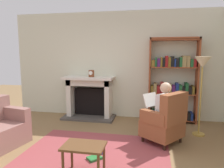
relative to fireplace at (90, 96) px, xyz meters
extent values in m
plane|color=olive|center=(0.70, -2.30, -0.57)|extent=(14.00, 14.00, 0.00)
cube|color=beige|center=(0.70, 0.25, 0.78)|extent=(5.60, 0.10, 2.70)
cube|color=#963F43|center=(0.70, -2.00, -0.56)|extent=(2.40, 1.80, 0.01)
cube|color=#4C4742|center=(0.00, -0.12, -0.54)|extent=(1.32, 0.64, 0.05)
cube|color=black|center=(0.00, 0.10, -0.17)|extent=(0.80, 0.20, 0.70)
cube|color=silver|center=(-0.50, -0.02, -0.06)|extent=(0.12, 0.44, 1.01)
cube|color=silver|center=(0.50, -0.02, -0.06)|extent=(0.12, 0.44, 1.01)
cube|color=silver|center=(0.00, -0.02, 0.36)|extent=(1.12, 0.44, 0.16)
cube|color=silver|center=(0.00, -0.08, 0.47)|extent=(1.28, 0.56, 0.06)
cylinder|color=brown|center=(0.08, -0.10, 0.58)|extent=(0.14, 0.14, 0.17)
cylinder|color=white|center=(0.08, -0.16, 0.60)|extent=(0.10, 0.01, 0.10)
cube|color=brown|center=(1.52, 0.04, 0.44)|extent=(0.04, 0.32, 2.02)
cube|color=brown|center=(2.61, 0.04, 0.44)|extent=(0.04, 0.32, 2.02)
cube|color=brown|center=(2.06, 0.04, 1.43)|extent=(1.14, 0.32, 0.04)
cube|color=brown|center=(2.06, 0.04, -0.51)|extent=(1.10, 0.32, 0.02)
cube|color=black|center=(1.57, 0.03, -0.40)|extent=(0.04, 0.26, 0.20)
cube|color=#1E592D|center=(1.62, 0.03, -0.39)|extent=(0.05, 0.26, 0.20)
cube|color=#1E592D|center=(1.69, 0.03, -0.40)|extent=(0.08, 0.26, 0.18)
cube|color=#4C1E59|center=(1.78, 0.03, -0.38)|extent=(0.09, 0.26, 0.23)
cube|color=#4C1E59|center=(1.87, 0.03, -0.38)|extent=(0.07, 0.26, 0.23)
cube|color=brown|center=(1.94, 0.03, -0.40)|extent=(0.04, 0.26, 0.19)
cube|color=#1E592D|center=(2.01, 0.03, -0.38)|extent=(0.08, 0.26, 0.22)
cube|color=navy|center=(2.08, 0.03, -0.38)|extent=(0.05, 0.26, 0.24)
cube|color=#997F4C|center=(2.14, 0.03, -0.40)|extent=(0.07, 0.26, 0.20)
cube|color=black|center=(2.22, 0.03, -0.37)|extent=(0.09, 0.26, 0.25)
cube|color=navy|center=(2.31, 0.03, -0.38)|extent=(0.09, 0.26, 0.22)
cube|color=maroon|center=(2.39, 0.03, -0.41)|extent=(0.06, 0.26, 0.17)
cube|color=black|center=(2.46, 0.03, -0.41)|extent=(0.06, 0.26, 0.17)
cube|color=navy|center=(2.52, 0.03, -0.41)|extent=(0.05, 0.26, 0.18)
cube|color=brown|center=(2.06, 0.04, 0.13)|extent=(1.10, 0.32, 0.02)
cube|color=brown|center=(1.58, 0.03, 0.22)|extent=(0.06, 0.26, 0.17)
cube|color=#997F4C|center=(1.65, 0.03, 0.25)|extent=(0.07, 0.26, 0.23)
cube|color=maroon|center=(1.73, 0.03, 0.22)|extent=(0.07, 0.26, 0.17)
cube|color=maroon|center=(1.82, 0.03, 0.27)|extent=(0.07, 0.26, 0.26)
cube|color=#997F4C|center=(1.90, 0.03, 0.22)|extent=(0.08, 0.26, 0.16)
cube|color=#997F4C|center=(1.99, 0.03, 0.25)|extent=(0.08, 0.26, 0.23)
cube|color=#4C1E59|center=(2.08, 0.03, 0.24)|extent=(0.07, 0.26, 0.20)
cube|color=navy|center=(2.16, 0.03, 0.26)|extent=(0.07, 0.26, 0.24)
cube|color=#1E592D|center=(2.24, 0.03, 0.24)|extent=(0.07, 0.26, 0.21)
cube|color=black|center=(2.31, 0.03, 0.22)|extent=(0.07, 0.26, 0.16)
cube|color=#1E592D|center=(2.38, 0.03, 0.27)|extent=(0.07, 0.26, 0.25)
cube|color=black|center=(2.45, 0.03, 0.22)|extent=(0.07, 0.26, 0.17)
cube|color=brown|center=(2.52, 0.03, 0.23)|extent=(0.05, 0.26, 0.19)
cube|color=brown|center=(2.06, 0.04, 0.76)|extent=(1.10, 0.32, 0.02)
cube|color=brown|center=(1.59, 0.03, 0.85)|extent=(0.08, 0.26, 0.16)
cube|color=#1E592D|center=(1.65, 0.03, 0.88)|extent=(0.04, 0.26, 0.21)
cube|color=#4C1E59|center=(1.72, 0.03, 0.87)|extent=(0.07, 0.26, 0.20)
cube|color=brown|center=(1.78, 0.03, 0.88)|extent=(0.04, 0.26, 0.22)
cube|color=black|center=(1.84, 0.03, 0.87)|extent=(0.05, 0.26, 0.21)
cube|color=maroon|center=(1.90, 0.03, 0.90)|extent=(0.06, 0.26, 0.26)
cube|color=brown|center=(1.96, 0.03, 0.88)|extent=(0.06, 0.26, 0.22)
cube|color=black|center=(2.03, 0.03, 0.89)|extent=(0.07, 0.26, 0.25)
cube|color=navy|center=(2.09, 0.03, 0.87)|extent=(0.04, 0.26, 0.19)
cube|color=black|center=(2.15, 0.03, 0.87)|extent=(0.07, 0.26, 0.20)
cube|color=#1E592D|center=(2.22, 0.03, 0.88)|extent=(0.06, 0.26, 0.22)
cube|color=#997F4C|center=(2.29, 0.03, 0.90)|extent=(0.09, 0.26, 0.26)
cube|color=#997F4C|center=(2.38, 0.03, 0.90)|extent=(0.08, 0.26, 0.26)
cube|color=#1E592D|center=(2.46, 0.03, 0.86)|extent=(0.06, 0.26, 0.18)
cube|color=maroon|center=(2.53, 0.03, 0.86)|extent=(0.06, 0.26, 0.19)
cube|color=brown|center=(2.06, 0.04, 1.39)|extent=(1.10, 0.32, 0.02)
cylinder|color=#331E14|center=(1.75, -0.94, -0.51)|extent=(0.05, 0.05, 0.12)
cylinder|color=#331E14|center=(1.44, -1.35, -0.51)|extent=(0.05, 0.05, 0.12)
cylinder|color=#331E14|center=(2.13, -1.24, -0.51)|extent=(0.05, 0.05, 0.12)
cylinder|color=#331E14|center=(1.82, -1.64, -0.51)|extent=(0.05, 0.05, 0.12)
cube|color=brown|center=(1.79, -1.29, -0.30)|extent=(0.87, 0.87, 0.30)
cube|color=brown|center=(1.98, -1.44, 0.13)|extent=(0.52, 0.60, 0.55)
cube|color=brown|center=(1.95, -1.08, -0.04)|extent=(0.50, 0.42, 0.22)
cube|color=brown|center=(1.62, -1.51, -0.04)|extent=(0.50, 0.42, 0.22)
cube|color=silver|center=(1.83, -1.32, 0.10)|extent=(0.35, 0.38, 0.50)
sphere|color=#D8AD8C|center=(1.83, -1.32, 0.47)|extent=(0.20, 0.20, 0.20)
cube|color=#191E3F|center=(1.72, -1.14, -0.10)|extent=(0.39, 0.34, 0.12)
cube|color=#191E3F|center=(1.62, -1.26, -0.10)|extent=(0.39, 0.34, 0.12)
cylinder|color=#191E3F|center=(1.57, -1.02, -0.36)|extent=(0.10, 0.10, 0.42)
cylinder|color=#191E3F|center=(1.47, -1.15, -0.36)|extent=(0.10, 0.10, 0.42)
cube|color=white|center=(1.57, -1.12, 0.20)|extent=(0.31, 0.35, 0.25)
cube|color=#90635C|center=(-1.00, -1.69, -0.05)|extent=(0.72, 0.29, 0.24)
cube|color=brown|center=(0.72, -2.64, -0.14)|extent=(0.56, 0.39, 0.03)
cylinder|color=brown|center=(0.48, -2.79, -0.36)|extent=(0.04, 0.04, 0.41)
cylinder|color=brown|center=(0.48, -2.48, -0.36)|extent=(0.04, 0.04, 0.41)
cylinder|color=brown|center=(0.96, -2.48, -0.36)|extent=(0.04, 0.04, 0.41)
cube|color=#267233|center=(0.74, -2.19, -0.54)|extent=(0.26, 0.26, 0.04)
cube|color=#334CA5|center=(0.76, -1.96, -0.54)|extent=(0.21, 0.17, 0.04)
cylinder|color=#B7933F|center=(2.54, -0.77, -0.55)|extent=(0.24, 0.24, 0.03)
cylinder|color=#B7933F|center=(2.54, -0.77, 0.14)|extent=(0.03, 0.03, 1.35)
cone|color=beige|center=(2.54, -0.77, 0.92)|extent=(0.32, 0.32, 0.22)
camera|label=1|loc=(1.61, -5.21, 1.08)|focal=34.22mm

